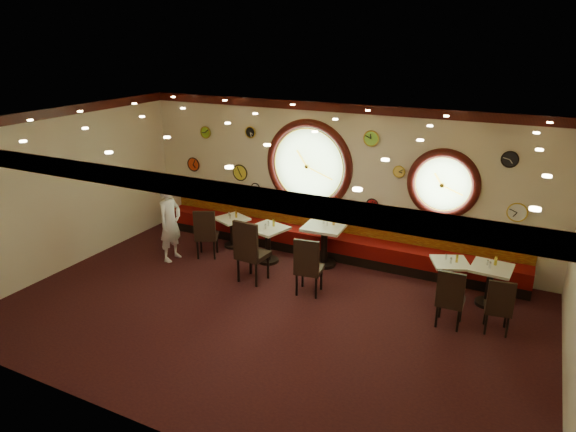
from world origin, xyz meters
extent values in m
cube|color=black|center=(0.00, 0.00, 0.00)|extent=(9.00, 6.00, 0.00)
cube|color=#B48632|center=(0.00, 0.00, 3.20)|extent=(9.00, 6.00, 0.02)
cube|color=beige|center=(0.00, 3.00, 1.60)|extent=(9.00, 0.02, 3.20)
cube|color=beige|center=(0.00, -3.00, 1.60)|extent=(9.00, 0.02, 3.20)
cube|color=beige|center=(-4.50, 0.00, 1.60)|extent=(0.02, 6.00, 3.20)
cube|color=#340B09|center=(0.00, 2.95, 3.11)|extent=(9.00, 0.10, 0.18)
cube|color=#340B09|center=(0.00, -2.95, 3.11)|extent=(9.00, 0.10, 0.18)
cube|color=#340B09|center=(-4.45, 0.00, 3.11)|extent=(0.10, 6.00, 0.18)
cube|color=black|center=(0.00, 2.72, 0.10)|extent=(8.00, 0.55, 0.20)
cube|color=#5D0808|center=(0.00, 2.72, 0.35)|extent=(8.00, 0.55, 0.30)
cube|color=#651507|center=(0.00, 2.94, 0.75)|extent=(8.00, 0.10, 0.55)
cylinder|color=#8DB96F|center=(-0.60, 3.00, 1.85)|extent=(1.66, 0.02, 1.66)
torus|color=#340B09|center=(-0.60, 2.98, 1.85)|extent=(1.98, 0.18, 1.98)
torus|color=gold|center=(-0.60, 2.95, 1.85)|extent=(1.61, 0.03, 1.61)
cylinder|color=#8DB96F|center=(2.20, 3.00, 1.80)|extent=(1.10, 0.02, 1.10)
torus|color=#340B09|center=(2.20, 2.98, 1.80)|extent=(1.38, 0.18, 1.38)
torus|color=gold|center=(2.20, 2.95, 1.80)|extent=(1.09, 0.03, 1.09)
cylinder|color=red|center=(-3.60, 2.96, 1.55)|extent=(0.32, 0.03, 0.32)
cylinder|color=black|center=(3.30, 2.96, 2.40)|extent=(0.28, 0.03, 0.28)
cylinder|color=black|center=(-2.00, 2.96, 2.45)|extent=(0.24, 0.03, 0.24)
cylinder|color=white|center=(3.55, 2.96, 1.45)|extent=(0.34, 0.03, 0.34)
cylinder|color=#EECB4F|center=(1.35, 2.96, 1.95)|extent=(0.22, 0.03, 0.22)
cylinder|color=yellow|center=(-2.30, 2.96, 1.50)|extent=(0.36, 0.03, 0.36)
cylinder|color=#90E246|center=(0.75, 2.96, 2.55)|extent=(0.30, 0.03, 0.30)
cylinder|color=red|center=(0.85, 2.96, 1.20)|extent=(0.24, 0.03, 0.24)
cylinder|color=#90CA28|center=(-3.20, 2.96, 2.35)|extent=(0.26, 0.03, 0.26)
cylinder|color=silver|center=(-1.90, 2.96, 1.20)|extent=(0.20, 0.03, 0.20)
cylinder|color=black|center=(-2.09, 2.21, 0.03)|extent=(0.39, 0.39, 0.05)
cylinder|color=black|center=(-2.09, 2.21, 0.33)|extent=(0.11, 0.11, 0.62)
cube|color=silver|center=(-2.09, 2.21, 0.65)|extent=(0.81, 0.81, 0.04)
cylinder|color=black|center=(-0.99, 1.85, 0.03)|extent=(0.44, 0.44, 0.06)
cylinder|color=black|center=(-0.99, 1.85, 0.38)|extent=(0.12, 0.12, 0.69)
cube|color=silver|center=(-0.99, 1.85, 0.74)|extent=(0.85, 0.85, 0.05)
cylinder|color=black|center=(0.11, 2.22, 0.03)|extent=(0.50, 0.50, 0.07)
cylinder|color=black|center=(0.11, 2.22, 0.43)|extent=(0.14, 0.14, 0.79)
cube|color=silver|center=(0.11, 2.22, 0.84)|extent=(0.83, 0.83, 0.06)
cylinder|color=black|center=(2.63, 2.00, 0.03)|extent=(0.39, 0.39, 0.05)
cylinder|color=black|center=(2.63, 2.00, 0.33)|extent=(0.11, 0.11, 0.62)
cube|color=silver|center=(2.63, 2.00, 0.66)|extent=(0.81, 0.81, 0.04)
cylinder|color=black|center=(3.31, 1.99, 0.03)|extent=(0.41, 0.41, 0.06)
cylinder|color=black|center=(3.31, 1.99, 0.36)|extent=(0.11, 0.11, 0.66)
cube|color=silver|center=(3.31, 1.99, 0.70)|extent=(0.70, 0.70, 0.05)
cube|color=black|center=(-2.29, 1.54, 0.45)|extent=(0.60, 0.60, 0.08)
cube|color=black|center=(-2.21, 1.36, 0.78)|extent=(0.43, 0.24, 0.59)
cube|color=black|center=(-0.84, 0.98, 0.52)|extent=(0.56, 0.56, 0.09)
cube|color=black|center=(-0.85, 0.75, 0.91)|extent=(0.53, 0.10, 0.68)
cube|color=black|center=(0.34, 1.00, 0.46)|extent=(0.52, 0.52, 0.08)
cube|color=black|center=(0.36, 0.80, 0.81)|extent=(0.47, 0.12, 0.60)
cube|color=black|center=(2.82, 1.01, 0.42)|extent=(0.44, 0.44, 0.07)
cube|color=black|center=(2.83, 0.82, 0.74)|extent=(0.43, 0.07, 0.55)
cube|color=black|center=(3.53, 1.14, 0.40)|extent=(0.45, 0.45, 0.07)
cube|color=black|center=(3.56, 0.97, 0.69)|extent=(0.40, 0.11, 0.52)
cylinder|color=silver|center=(-2.20, 2.29, 0.72)|extent=(0.03, 0.03, 0.09)
cylinder|color=silver|center=(-1.01, 1.93, 0.81)|extent=(0.04, 0.04, 0.10)
cylinder|color=silver|center=(0.06, 2.30, 0.92)|extent=(0.04, 0.04, 0.11)
cylinder|color=silver|center=(2.53, 2.06, 0.73)|extent=(0.04, 0.04, 0.10)
cylinder|color=silver|center=(-2.10, 2.17, 0.72)|extent=(0.03, 0.03, 0.09)
cylinder|color=silver|center=(-0.99, 1.76, 0.81)|extent=(0.04, 0.04, 0.10)
cylinder|color=silver|center=(0.16, 2.22, 0.91)|extent=(0.03, 0.03, 0.09)
cylinder|color=silver|center=(2.64, 1.93, 0.73)|extent=(0.04, 0.04, 0.10)
cylinder|color=gold|center=(-2.01, 2.28, 0.75)|extent=(0.05, 0.05, 0.15)
cylinder|color=gold|center=(-0.91, 1.96, 0.84)|extent=(0.05, 0.05, 0.16)
cylinder|color=gold|center=(0.26, 2.33, 0.95)|extent=(0.05, 0.05, 0.17)
cylinder|color=yellow|center=(2.73, 2.02, 0.75)|extent=(0.04, 0.04, 0.14)
cylinder|color=silver|center=(3.24, 2.02, 0.77)|extent=(0.03, 0.03, 0.09)
cylinder|color=silver|center=(3.28, 1.92, 0.78)|extent=(0.04, 0.04, 0.11)
cylinder|color=yellow|center=(3.35, 2.09, 0.80)|extent=(0.05, 0.05, 0.16)
imported|color=white|center=(-2.85, 1.07, 0.81)|extent=(0.41, 0.60, 1.62)
camera|label=1|loc=(3.76, -6.71, 4.48)|focal=32.00mm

